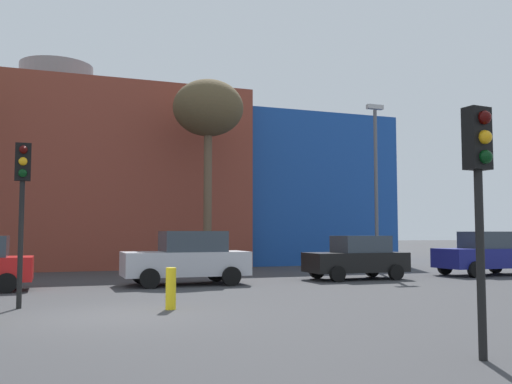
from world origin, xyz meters
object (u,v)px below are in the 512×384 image
object	(u,v)px
traffic_light_near_right	(479,172)
bare_tree_1	(208,111)
parked_car_3	(357,258)
street_lamp	(376,176)
parked_car_4	(487,253)
traffic_light_island	(22,186)
bollard_yellow_1	(171,289)
parked_car_2	(187,258)

from	to	relation	value
traffic_light_near_right	bare_tree_1	bearing A→B (deg)	171.34
parked_car_3	street_lamp	world-z (taller)	street_lamp
parked_car_4	traffic_light_near_right	world-z (taller)	traffic_light_near_right
street_lamp	parked_car_3	bearing A→B (deg)	-132.88
traffic_light_island	parked_car_4	bearing A→B (deg)	102.23
parked_car_4	bollard_yellow_1	size ratio (longest dim) A/B	4.37
parked_car_3	traffic_light_near_right	bearing A→B (deg)	67.20
traffic_light_island	street_lamp	world-z (taller)	street_lamp
parked_car_2	bare_tree_1	size ratio (longest dim) A/B	0.49
parked_car_2	parked_car_3	world-z (taller)	parked_car_2
bare_tree_1	street_lamp	world-z (taller)	bare_tree_1
parked_car_3	bollard_yellow_1	xyz separation A→B (m)	(-8.40, -6.01, -0.34)
bare_tree_1	parked_car_3	bearing A→B (deg)	-50.24
parked_car_3	bollard_yellow_1	distance (m)	10.34
street_lamp	bollard_yellow_1	bearing A→B (deg)	-141.22
bollard_yellow_1	street_lamp	size ratio (longest dim) A/B	0.13
parked_car_4	bollard_yellow_1	xyz separation A→B (m)	(-14.62, -6.01, -0.43)
parked_car_2	street_lamp	bearing A→B (deg)	-162.59
parked_car_2	traffic_light_island	bearing A→B (deg)	42.38
parked_car_3	traffic_light_island	xyz separation A→B (m)	(-11.72, -4.65, 2.05)
traffic_light_near_right	bollard_yellow_1	size ratio (longest dim) A/B	3.71
bare_tree_1	bollard_yellow_1	size ratio (longest dim) A/B	9.03
traffic_light_near_right	parked_car_4	bearing A→B (deg)	131.80
bare_tree_1	bollard_yellow_1	world-z (taller)	bare_tree_1
parked_car_2	parked_car_4	xyz separation A→B (m)	(12.85, -0.00, -0.00)
parked_car_4	traffic_light_near_right	xyz separation A→B (m)	(-11.56, -12.71, 1.73)
bare_tree_1	street_lamp	bearing A→B (deg)	-18.78
traffic_light_island	street_lamp	distance (m)	16.38
bare_tree_1	parked_car_4	bearing A→B (deg)	-26.71
parked_car_3	bare_tree_1	distance (m)	9.52
parked_car_2	bare_tree_1	world-z (taller)	bare_tree_1
traffic_light_near_right	traffic_light_island	world-z (taller)	traffic_light_island
parked_car_3	parked_car_2	bearing A→B (deg)	-0.00
parked_car_4	bollard_yellow_1	bearing A→B (deg)	22.34
parked_car_2	parked_car_3	distance (m)	6.63
traffic_light_island	bollard_yellow_1	distance (m)	4.32
traffic_light_near_right	street_lamp	size ratio (longest dim) A/B	0.47
bare_tree_1	street_lamp	size ratio (longest dim) A/B	1.14
bare_tree_1	street_lamp	xyz separation A→B (m)	(7.20, -2.45, -2.96)
parked_car_3	parked_car_4	world-z (taller)	parked_car_4
parked_car_2	traffic_light_island	xyz separation A→B (m)	(-5.10, -4.65, 1.97)
bollard_yellow_1	street_lamp	world-z (taller)	street_lamp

